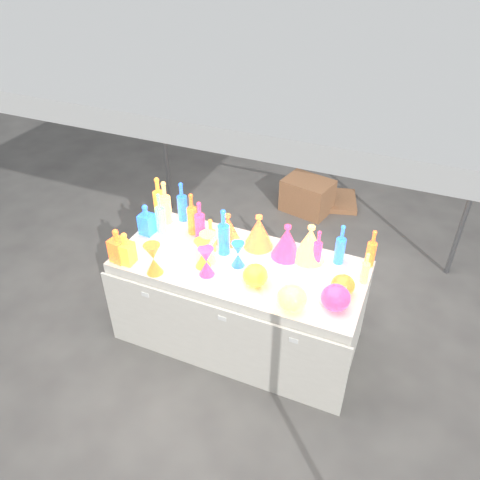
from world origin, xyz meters
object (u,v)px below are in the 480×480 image
at_px(display_table, 240,302).
at_px(decanter_0, 126,248).
at_px(cardboard_box_closed, 307,196).
at_px(globe_0, 255,276).
at_px(hourglass_0, 153,259).
at_px(bottle_0, 159,197).
at_px(lampshade_0, 228,228).

bearing_deg(display_table, decanter_0, -157.87).
relative_size(cardboard_box_closed, globe_0, 3.02).
bearing_deg(hourglass_0, bottle_0, 117.84).
bearing_deg(bottle_0, decanter_0, -80.46).
height_order(bottle_0, globe_0, bottle_0).
bearing_deg(bottle_0, cardboard_box_closed, 65.33).
bearing_deg(globe_0, bottle_0, 154.42).
xyz_separation_m(bottle_0, decanter_0, (0.11, -0.63, -0.05)).
relative_size(decanter_0, hourglass_0, 1.08).
bearing_deg(decanter_0, lampshade_0, 43.28).
bearing_deg(hourglass_0, lampshade_0, 59.78).
bearing_deg(bottle_0, display_table, -21.08).
height_order(cardboard_box_closed, lampshade_0, lampshade_0).
bearing_deg(lampshade_0, cardboard_box_closed, 85.40).
distance_m(decanter_0, globe_0, 0.94).
height_order(cardboard_box_closed, decanter_0, decanter_0).
height_order(display_table, hourglass_0, hourglass_0).
bearing_deg(bottle_0, lampshade_0, -9.33).
relative_size(bottle_0, globe_0, 2.06).
height_order(bottle_0, lampshade_0, bottle_0).
xyz_separation_m(decanter_0, lampshade_0, (0.56, 0.52, -0.01)).
relative_size(display_table, lampshade_0, 7.69).
xyz_separation_m(decanter_0, hourglass_0, (0.24, -0.02, -0.01)).
distance_m(hourglass_0, globe_0, 0.71).
xyz_separation_m(cardboard_box_closed, decanter_0, (-0.69, -2.37, 0.69)).
relative_size(display_table, bottle_0, 5.17).
bearing_deg(lampshade_0, bottle_0, 170.32).
bearing_deg(hourglass_0, display_table, 32.79).
height_order(bottle_0, decanter_0, bottle_0).
distance_m(display_table, hourglass_0, 0.78).
relative_size(display_table, globe_0, 10.67).
relative_size(hourglass_0, globe_0, 1.38).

